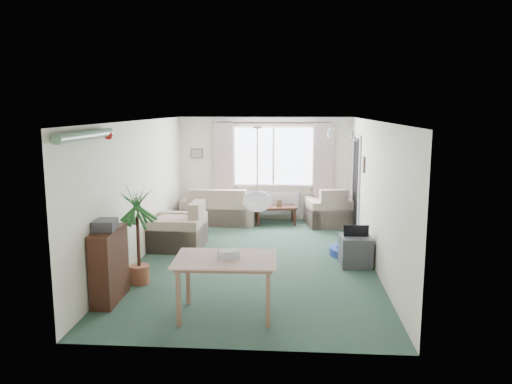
# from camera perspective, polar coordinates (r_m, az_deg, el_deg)

# --- Properties ---
(ground) EXTENTS (6.50, 6.50, 0.00)m
(ground) POSITION_cam_1_polar(r_m,az_deg,el_deg) (8.74, -0.14, -7.79)
(ground) COLOR #284335
(window) EXTENTS (1.80, 0.03, 1.30)m
(window) POSITION_cam_1_polar(r_m,az_deg,el_deg) (11.61, 2.01, 4.12)
(window) COLOR white
(curtain_rod) EXTENTS (2.60, 0.03, 0.03)m
(curtain_rod) POSITION_cam_1_polar(r_m,az_deg,el_deg) (11.48, 2.02, 7.91)
(curtain_rod) COLOR black
(curtain_left) EXTENTS (0.45, 0.08, 2.00)m
(curtain_left) POSITION_cam_1_polar(r_m,az_deg,el_deg) (11.63, -3.69, 2.98)
(curtain_left) COLOR beige
(curtain_right) EXTENTS (0.45, 0.08, 2.00)m
(curtain_right) POSITION_cam_1_polar(r_m,az_deg,el_deg) (11.55, 7.71, 2.86)
(curtain_right) COLOR beige
(radiator) EXTENTS (1.20, 0.10, 0.55)m
(radiator) POSITION_cam_1_polar(r_m,az_deg,el_deg) (11.72, 1.97, -1.26)
(radiator) COLOR white
(doorway) EXTENTS (0.03, 0.95, 2.00)m
(doorway) POSITION_cam_1_polar(r_m,az_deg,el_deg) (10.73, 11.37, 0.79)
(doorway) COLOR black
(pendant_lamp) EXTENTS (0.36, 0.36, 0.36)m
(pendant_lamp) POSITION_cam_1_polar(r_m,az_deg,el_deg) (6.14, 0.15, -1.05)
(pendant_lamp) COLOR white
(tinsel_garland) EXTENTS (1.60, 1.60, 0.12)m
(tinsel_garland) POSITION_cam_1_polar(r_m,az_deg,el_deg) (6.53, -18.85, 6.16)
(tinsel_garland) COLOR #196626
(bauble_cluster_a) EXTENTS (0.20, 0.20, 0.20)m
(bauble_cluster_a) POSITION_cam_1_polar(r_m,az_deg,el_deg) (9.25, 8.39, 7.08)
(bauble_cluster_a) COLOR silver
(bauble_cluster_b) EXTENTS (0.20, 0.20, 0.20)m
(bauble_cluster_b) POSITION_cam_1_polar(r_m,az_deg,el_deg) (8.09, 11.15, 6.64)
(bauble_cluster_b) COLOR silver
(wall_picture_back) EXTENTS (0.28, 0.03, 0.22)m
(wall_picture_back) POSITION_cam_1_polar(r_m,az_deg,el_deg) (11.80, -6.78, 4.39)
(wall_picture_back) COLOR brown
(wall_picture_right) EXTENTS (0.03, 0.24, 0.30)m
(wall_picture_right) POSITION_cam_1_polar(r_m,az_deg,el_deg) (9.67, 12.19, 3.09)
(wall_picture_right) COLOR brown
(sofa) EXTENTS (1.67, 0.91, 0.83)m
(sofa) POSITION_cam_1_polar(r_m,az_deg,el_deg) (11.40, -4.21, -1.52)
(sofa) COLOR #C6AB96
(sofa) RESTS_ON ground
(armchair_corner) EXTENTS (1.12, 1.08, 0.87)m
(armchair_corner) POSITION_cam_1_polar(r_m,az_deg,el_deg) (11.29, 8.36, -1.61)
(armchair_corner) COLOR beige
(armchair_corner) RESTS_ON ground
(armchair_left) EXTENTS (0.97, 1.02, 0.88)m
(armchair_left) POSITION_cam_1_polar(r_m,az_deg,el_deg) (9.50, -8.91, -3.72)
(armchair_left) COLOR beige
(armchair_left) RESTS_ON ground
(coffee_table) EXTENTS (0.98, 0.64, 0.41)m
(coffee_table) POSITION_cam_1_polar(r_m,az_deg,el_deg) (11.33, 2.27, -2.65)
(coffee_table) COLOR black
(coffee_table) RESTS_ON ground
(photo_frame) EXTENTS (0.12, 0.06, 0.16)m
(photo_frame) POSITION_cam_1_polar(r_m,az_deg,el_deg) (11.21, 2.68, -1.28)
(photo_frame) COLOR brown
(photo_frame) RESTS_ON coffee_table
(bookshelf) EXTENTS (0.28, 0.82, 1.00)m
(bookshelf) POSITION_cam_1_polar(r_m,az_deg,el_deg) (7.13, -16.41, -8.04)
(bookshelf) COLOR black
(bookshelf) RESTS_ON ground
(hifi_box) EXTENTS (0.32, 0.38, 0.14)m
(hifi_box) POSITION_cam_1_polar(r_m,az_deg,el_deg) (6.97, -16.87, -3.61)
(hifi_box) COLOR #323236
(hifi_box) RESTS_ON bookshelf
(houseplant) EXTENTS (0.80, 0.80, 1.48)m
(houseplant) POSITION_cam_1_polar(r_m,az_deg,el_deg) (7.64, -13.35, -4.85)
(houseplant) COLOR #24571E
(houseplant) RESTS_ON ground
(dining_table) EXTENTS (1.20, 0.83, 0.74)m
(dining_table) POSITION_cam_1_polar(r_m,az_deg,el_deg) (6.44, -3.47, -10.84)
(dining_table) COLOR #9E6C55
(dining_table) RESTS_ON ground
(gift_box) EXTENTS (0.30, 0.26, 0.12)m
(gift_box) POSITION_cam_1_polar(r_m,az_deg,el_deg) (6.30, -3.15, -7.18)
(gift_box) COLOR silver
(gift_box) RESTS_ON dining_table
(tv_cube) EXTENTS (0.53, 0.57, 0.50)m
(tv_cube) POSITION_cam_1_polar(r_m,az_deg,el_deg) (8.56, 11.28, -6.60)
(tv_cube) COLOR #3C3C41
(tv_cube) RESTS_ON ground
(pet_bed) EXTENTS (0.82, 0.82, 0.13)m
(pet_bed) POSITION_cam_1_polar(r_m,az_deg,el_deg) (9.16, 10.47, -6.68)
(pet_bed) COLOR navy
(pet_bed) RESTS_ON ground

